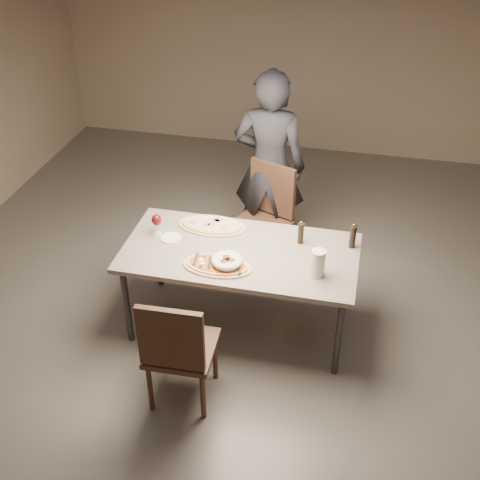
% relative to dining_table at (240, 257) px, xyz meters
% --- Properties ---
extents(room, '(7.00, 7.00, 7.00)m').
position_rel_dining_table_xyz_m(room, '(0.00, 0.00, 0.71)').
color(room, '#5B544E').
rests_on(room, ground).
extents(dining_table, '(1.80, 0.90, 0.75)m').
position_rel_dining_table_xyz_m(dining_table, '(0.00, 0.00, 0.00)').
color(dining_table, gray).
rests_on(dining_table, ground).
extents(zucchini_pizza, '(0.52, 0.29, 0.05)m').
position_rel_dining_table_xyz_m(zucchini_pizza, '(-0.12, -0.24, 0.07)').
color(zucchini_pizza, tan).
rests_on(zucchini_pizza, dining_table).
extents(ham_pizza, '(0.56, 0.31, 0.04)m').
position_rel_dining_table_xyz_m(ham_pizza, '(-0.30, 0.28, 0.07)').
color(ham_pizza, tan).
rests_on(ham_pizza, dining_table).
extents(bread_basket, '(0.23, 0.23, 0.08)m').
position_rel_dining_table_xyz_m(bread_basket, '(-0.04, -0.23, 0.11)').
color(bread_basket, beige).
rests_on(bread_basket, dining_table).
extents(oil_dish, '(0.13, 0.13, 0.02)m').
position_rel_dining_table_xyz_m(oil_dish, '(-0.17, 0.24, 0.07)').
color(oil_dish, white).
rests_on(oil_dish, dining_table).
extents(pepper_mill_left, '(0.05, 0.05, 0.20)m').
position_rel_dining_table_xyz_m(pepper_mill_left, '(0.43, 0.21, 0.15)').
color(pepper_mill_left, black).
rests_on(pepper_mill_left, dining_table).
extents(pepper_mill_right, '(0.05, 0.05, 0.21)m').
position_rel_dining_table_xyz_m(pepper_mill_right, '(0.83, 0.24, 0.16)').
color(pepper_mill_right, black).
rests_on(pepper_mill_right, dining_table).
extents(carafe, '(0.10, 0.10, 0.21)m').
position_rel_dining_table_xyz_m(carafe, '(0.61, -0.18, 0.16)').
color(carafe, silver).
rests_on(carafe, dining_table).
extents(wine_glass, '(0.08, 0.08, 0.18)m').
position_rel_dining_table_xyz_m(wine_glass, '(-0.69, 0.09, 0.18)').
color(wine_glass, silver).
rests_on(wine_glass, dining_table).
extents(side_plate, '(0.16, 0.16, 0.01)m').
position_rel_dining_table_xyz_m(side_plate, '(-0.57, 0.04, 0.06)').
color(side_plate, white).
rests_on(side_plate, dining_table).
extents(chair_near, '(0.48, 0.48, 0.97)m').
position_rel_dining_table_xyz_m(chair_near, '(-0.23, -0.91, -0.15)').
color(chair_near, '#3F271A').
rests_on(chair_near, ground).
extents(chair_far, '(0.62, 0.62, 1.01)m').
position_rel_dining_table_xyz_m(chair_far, '(0.03, 0.89, -0.13)').
color(chair_far, '#3F271A').
rests_on(chair_far, ground).
extents(diner, '(0.66, 0.44, 1.80)m').
position_rel_dining_table_xyz_m(diner, '(0.01, 1.14, 0.21)').
color(diner, black).
rests_on(diner, ground).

